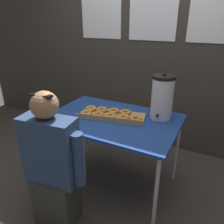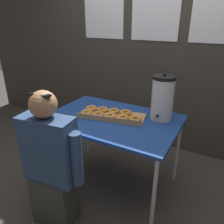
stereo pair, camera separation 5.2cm
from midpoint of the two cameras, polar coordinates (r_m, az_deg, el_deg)
ground_plane at (r=2.45m, az=-0.50°, el=-17.73°), size 12.00×12.00×0.00m
back_wall at (r=2.83m, az=10.00°, el=18.43°), size 6.00×0.11×2.77m
folding_table at (r=2.06m, az=-0.56°, el=-2.85°), size 1.21×0.81×0.75m
donut_box at (r=2.06m, az=-1.18°, el=-0.63°), size 0.66×0.38×0.05m
coffee_urn at (r=2.02m, az=12.28°, el=3.77°), size 0.20×0.23×0.43m
cell_phone at (r=2.10m, az=-13.91°, el=-1.48°), size 0.07×0.15×0.01m
person_seated at (r=1.81m, az=-16.09°, el=-13.59°), size 0.55×0.27×1.17m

